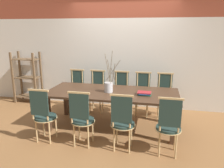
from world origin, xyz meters
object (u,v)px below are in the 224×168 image
Objects in this scene: vase_centerpiece at (109,87)px; book_stack at (145,93)px; chair_near_center at (123,121)px; dining_table at (112,96)px; chair_far_center at (121,92)px; shelving_rack at (27,78)px.

vase_centerpiece is 3.08× the size of book_stack.
chair_near_center is 1.24× the size of vase_centerpiece.
dining_table is 0.81m from chair_far_center.
chair_near_center is (0.34, -0.80, -0.14)m from dining_table.
chair_near_center is 0.80m from book_stack.
shelving_rack is at bearing -5.89° from chair_far_center.
chair_near_center is at bearing -33.30° from shelving_rack.
chair_far_center is at bearing 87.87° from dining_table.
chair_near_center and chair_far_center have the same top height.
vase_centerpiece is at bearing 117.39° from chair_near_center.
chair_near_center reaches higher than book_stack.
chair_near_center reaches higher than dining_table.
chair_near_center is 0.92m from vase_centerpiece.
book_stack reaches higher than dining_table.
vase_centerpiece is at bearing 84.14° from chair_far_center.
chair_far_center is at bearing 100.98° from chair_near_center.
vase_centerpiece is (-0.09, -0.83, 0.33)m from chair_far_center.
chair_far_center is 0.73× the size of shelving_rack.
shelving_rack is (-2.42, 1.09, -0.18)m from vase_centerpiece.
shelving_rack is (-3.10, 1.14, -0.10)m from book_stack.
dining_table is at bearing 172.20° from book_stack.
chair_far_center is at bearing 84.14° from vase_centerpiece.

